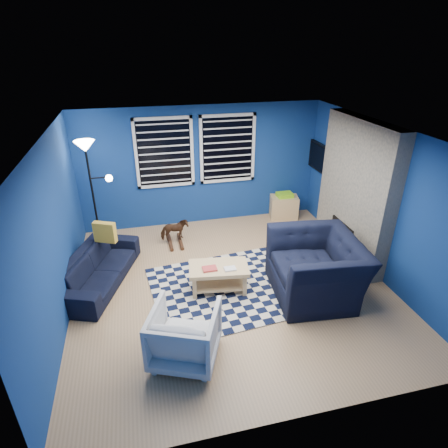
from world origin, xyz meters
name	(u,v)px	position (x,y,z in m)	size (l,w,h in m)	color
floor	(231,285)	(0.00, 0.00, 0.00)	(5.00, 5.00, 0.00)	tan
ceiling	(233,134)	(0.00, 0.00, 2.50)	(5.00, 5.00, 0.00)	white
wall_back	(202,167)	(0.00, 2.50, 1.25)	(5.00, 5.00, 0.00)	navy
wall_left	(55,236)	(-2.50, 0.00, 1.25)	(5.00, 5.00, 0.00)	navy
wall_right	(379,202)	(2.50, 0.00, 1.25)	(5.00, 5.00, 0.00)	navy
fireplace	(354,194)	(2.36, 0.50, 1.20)	(0.65, 2.00, 2.50)	gray
window_left	(164,153)	(-0.75, 2.46, 1.60)	(1.17, 0.06, 1.42)	black
window_right	(228,149)	(0.55, 2.46, 1.60)	(1.17, 0.06, 1.42)	black
tv	(321,158)	(2.45, 2.00, 1.40)	(0.07, 1.00, 0.58)	black
rug	(231,288)	(-0.02, -0.08, 0.01)	(2.50, 2.00, 0.02)	black
sofa	(98,268)	(-2.10, 0.59, 0.28)	(0.75, 1.93, 0.56)	black
armchair_big	(316,267)	(1.23, -0.49, 0.47)	(1.26, 1.45, 0.94)	black
armchair_bent	(185,334)	(-0.95, -1.36, 0.38)	(0.80, 0.83, 0.75)	gray
rocking_horse	(175,230)	(-0.73, 1.61, 0.29)	(0.53, 0.24, 0.45)	#472517
coffee_table	(219,273)	(-0.23, -0.07, 0.32)	(0.99, 0.66, 0.46)	tan
cabinet	(284,206)	(1.80, 2.25, 0.26)	(0.67, 0.52, 0.59)	tan
floor_lamp	(89,162)	(-2.13, 1.84, 1.71)	(0.57, 0.35, 2.08)	black
throw_pillow	(105,232)	(-1.95, 0.96, 0.74)	(0.37, 0.11, 0.35)	gold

